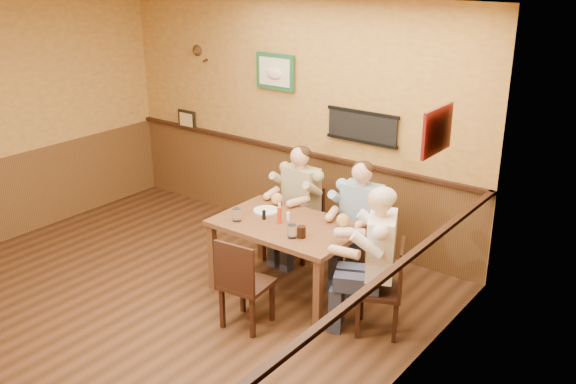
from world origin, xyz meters
name	(u,v)px	position (x,y,z in m)	size (l,w,h in m)	color
room	(145,139)	(0.14, 0.17, 1.69)	(5.02, 5.03, 2.81)	#351E10
dining_table	(287,232)	(0.94, 1.17, 0.66)	(1.40, 0.90, 0.75)	brown
chair_back_left	(301,223)	(0.59, 1.89, 0.41)	(0.38, 0.38, 0.82)	#311A0F
chair_back_right	(360,244)	(1.40, 1.81, 0.41)	(0.38, 0.38, 0.82)	#311A0F
chair_right_end	(379,288)	(2.02, 1.09, 0.43)	(0.40, 0.40, 0.87)	#311A0F
chair_near_side	(247,281)	(1.01, 0.47, 0.44)	(0.40, 0.40, 0.88)	#311A0F
diner_tan_shirt	(301,209)	(0.59, 1.89, 0.58)	(0.54, 0.54, 1.17)	tan
diner_blue_polo	(361,229)	(1.40, 1.81, 0.59)	(0.54, 0.54, 1.17)	#82A5C3
diner_white_elder	(380,269)	(2.02, 1.09, 0.62)	(0.57, 0.57, 1.24)	white
water_glass_left	(237,215)	(0.51, 0.92, 0.81)	(0.09, 0.09, 0.13)	white
water_glass_mid	(292,231)	(1.18, 0.93, 0.81)	(0.08, 0.08, 0.13)	white
cola_tumbler	(301,232)	(1.24, 0.99, 0.81)	(0.08, 0.08, 0.11)	black
hot_sauce_bottle	(279,214)	(0.88, 1.13, 0.84)	(0.05, 0.05, 0.19)	#BA3613
salt_shaker	(288,216)	(0.91, 1.23, 0.79)	(0.03, 0.03, 0.09)	white
pepper_shaker	(264,215)	(0.70, 1.12, 0.80)	(0.04, 0.04, 0.09)	black
plate_far_left	(266,210)	(0.59, 1.29, 0.76)	(0.26, 0.26, 0.02)	silver
plate_far_right	(345,232)	(1.51, 1.33, 0.76)	(0.22, 0.22, 0.01)	silver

